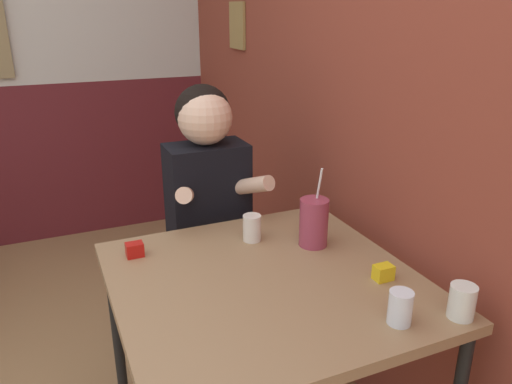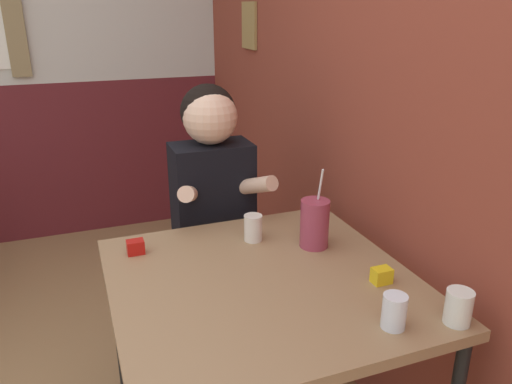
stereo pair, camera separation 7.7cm
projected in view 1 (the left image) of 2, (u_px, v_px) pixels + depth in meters
The scene contains 9 objects.
brick_wall_right at pixel (284, 56), 2.49m from camera, with size 0.08×4.62×2.70m.
main_table at pixel (265, 296), 1.63m from camera, with size 0.95×0.95×0.76m.
person_seated at pixel (208, 218), 2.20m from camera, with size 0.42×0.42×1.29m.
cocktail_pitcher at pixel (314, 222), 1.80m from camera, with size 0.10×0.10×0.30m.
glass_near_pitcher at pixel (400, 308), 1.36m from camera, with size 0.07×0.07×0.10m.
glass_center at pixel (462, 302), 1.39m from camera, with size 0.07×0.07×0.10m.
glass_far_side at pixel (252, 228), 1.85m from camera, with size 0.07×0.07×0.10m.
condiment_ketchup at pixel (135, 250), 1.74m from camera, with size 0.06×0.04×0.05m.
condiment_mustard at pixel (383, 272), 1.59m from camera, with size 0.06×0.04×0.05m.
Camera 1 is at (0.30, -0.99, 1.58)m, focal length 35.00 mm.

